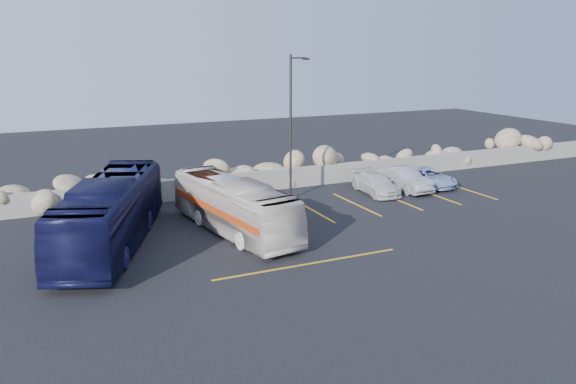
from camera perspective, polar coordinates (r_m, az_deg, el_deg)
name	(u,v)px	position (r m, az deg, el deg)	size (l,w,h in m)	color
ground	(333,262)	(22.70, 4.61, -7.08)	(90.00, 90.00, 0.00)	black
seawall	(234,184)	(33.04, -5.50, 0.85)	(60.00, 0.40, 1.20)	gray
riprap_pile	(227,168)	(34.00, -6.20, 2.42)	(54.00, 2.80, 2.60)	#8F765E
parking_lines	(359,212)	(29.49, 7.26, -2.06)	(18.16, 9.36, 0.01)	gold
lamppost	(292,123)	(31.02, 0.36, 6.97)	(1.14, 0.18, 8.00)	#2A2725
vintage_bus	(233,206)	(26.02, -5.58, -1.40)	(2.09, 8.95, 2.49)	silver
tour_coach	(111,212)	(25.17, -17.52, -1.99)	(2.49, 10.66, 2.97)	#101136
car_b	(404,179)	(34.42, 11.66, 1.30)	(1.45, 4.16, 1.37)	#A7A7AC
car_c	(376,184)	(33.39, 8.90, 0.85)	(1.64, 4.03, 1.17)	silver
car_d	(428,177)	(35.85, 14.07, 1.47)	(1.84, 3.98, 1.11)	#9AAEDA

